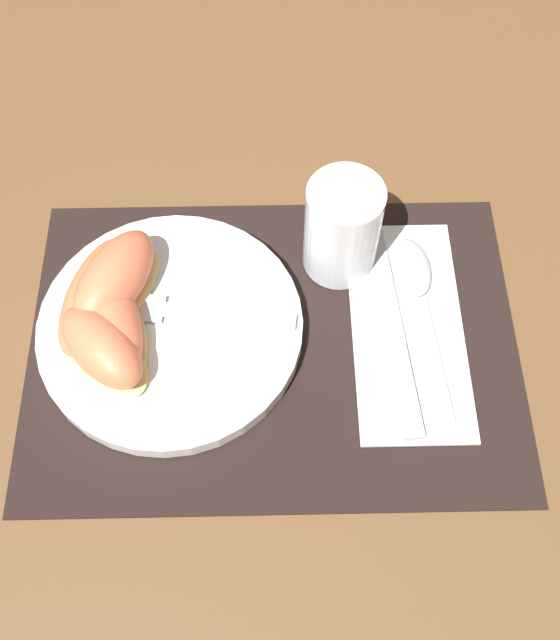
# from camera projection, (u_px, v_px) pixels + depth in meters

# --- Properties ---
(ground_plane) EXTENTS (3.00, 3.00, 0.00)m
(ground_plane) POSITION_uv_depth(u_px,v_px,m) (268.00, 344.00, 0.66)
(ground_plane) COLOR brown
(placemat) EXTENTS (0.43, 0.30, 0.00)m
(placemat) POSITION_uv_depth(u_px,v_px,m) (268.00, 343.00, 0.66)
(placemat) COLOR black
(placemat) RESTS_ON ground_plane
(plate) EXTENTS (0.23, 0.23, 0.02)m
(plate) POSITION_uv_depth(u_px,v_px,m) (166.00, 328.00, 0.65)
(plate) COLOR white
(plate) RESTS_ON placemat
(juice_glass) EXTENTS (0.07, 0.07, 0.10)m
(juice_glass) POSITION_uv_depth(u_px,v_px,m) (337.00, 232.00, 0.66)
(juice_glass) COLOR silver
(juice_glass) RESTS_ON placemat
(napkin) EXTENTS (0.10, 0.22, 0.00)m
(napkin) POSITION_uv_depth(u_px,v_px,m) (402.00, 327.00, 0.66)
(napkin) COLOR white
(napkin) RESTS_ON placemat
(knife) EXTENTS (0.04, 0.22, 0.01)m
(knife) POSITION_uv_depth(u_px,v_px,m) (387.00, 329.00, 0.65)
(knife) COLOR #BCBCC1
(knife) RESTS_ON napkin
(spoon) EXTENTS (0.04, 0.19, 0.01)m
(spoon) POSITION_uv_depth(u_px,v_px,m) (412.00, 291.00, 0.67)
(spoon) COLOR #BCBCC1
(spoon) RESTS_ON napkin
(fork) EXTENTS (0.19, 0.04, 0.00)m
(fork) POSITION_uv_depth(u_px,v_px,m) (168.00, 311.00, 0.65)
(fork) COLOR #BCBCC1
(fork) RESTS_ON plate
(citrus_wedge_0) EXTENTS (0.10, 0.12, 0.05)m
(citrus_wedge_0) POSITION_uv_depth(u_px,v_px,m) (109.00, 281.00, 0.64)
(citrus_wedge_0) COLOR #F4DB84
(citrus_wedge_0) RESTS_ON plate
(citrus_wedge_1) EXTENTS (0.08, 0.13, 0.03)m
(citrus_wedge_1) POSITION_uv_depth(u_px,v_px,m) (91.00, 297.00, 0.64)
(citrus_wedge_1) COLOR #F4DB84
(citrus_wedge_1) RESTS_ON plate
(citrus_wedge_2) EXTENTS (0.08, 0.12, 0.04)m
(citrus_wedge_2) POSITION_uv_depth(u_px,v_px,m) (106.00, 326.00, 0.63)
(citrus_wedge_2) COLOR #F4DB84
(citrus_wedge_2) RESTS_ON plate
(citrus_wedge_3) EXTENTS (0.10, 0.11, 0.04)m
(citrus_wedge_3) POSITION_uv_depth(u_px,v_px,m) (97.00, 348.00, 0.61)
(citrus_wedge_3) COLOR #F4DB84
(citrus_wedge_3) RESTS_ON plate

